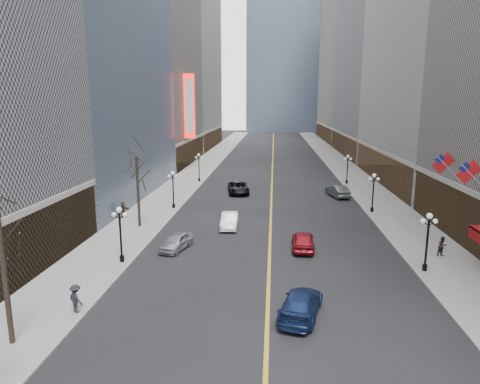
% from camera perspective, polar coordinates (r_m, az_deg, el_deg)
% --- Properties ---
extents(sidewalk_east, '(6.00, 230.00, 0.15)m').
position_cam_1_polar(sidewalk_east, '(73.99, 15.21, 1.61)').
color(sidewalk_east, gray).
rests_on(sidewalk_east, ground).
extents(sidewalk_west, '(6.00, 230.00, 0.15)m').
position_cam_1_polar(sidewalk_west, '(74.07, -6.60, 1.96)').
color(sidewalk_west, gray).
rests_on(sidewalk_west, ground).
extents(lane_line, '(0.25, 200.00, 0.02)m').
position_cam_1_polar(lane_line, '(82.57, 4.34, 2.97)').
color(lane_line, gold).
rests_on(lane_line, ground).
extents(bldg_east_c, '(26.60, 40.60, 48.80)m').
position_cam_1_polar(bldg_east_c, '(112.20, 20.78, 16.98)').
color(bldg_east_c, gray).
rests_on(bldg_east_c, ground).
extents(bldg_east_d, '(26.60, 46.60, 62.80)m').
position_cam_1_polar(bldg_east_d, '(154.61, 16.42, 18.24)').
color(bldg_east_d, gray).
rests_on(bldg_east_d, ground).
extents(bldg_west_c, '(26.60, 30.60, 50.80)m').
position_cam_1_polar(bldg_west_c, '(94.41, -14.93, 19.06)').
color(bldg_west_c, gray).
rests_on(bldg_west_c, ground).
extents(bldg_west_d, '(26.60, 38.60, 72.80)m').
position_cam_1_polar(bldg_west_d, '(128.42, -9.85, 22.20)').
color(bldg_west_d, silver).
rests_on(bldg_west_d, ground).
extents(streetlamp_east_1, '(1.26, 0.44, 4.52)m').
position_cam_1_polar(streetlamp_east_1, '(35.04, 23.74, -5.38)').
color(streetlamp_east_1, black).
rests_on(streetlamp_east_1, sidewalk_east).
extents(streetlamp_east_2, '(1.26, 0.44, 4.52)m').
position_cam_1_polar(streetlamp_east_2, '(51.86, 17.36, 0.43)').
color(streetlamp_east_2, black).
rests_on(streetlamp_east_2, sidewalk_east).
extents(streetlamp_east_3, '(1.26, 0.44, 4.52)m').
position_cam_1_polar(streetlamp_east_3, '(69.27, 14.14, 3.36)').
color(streetlamp_east_3, black).
rests_on(streetlamp_east_3, sidewalk_east).
extents(streetlamp_west_1, '(1.26, 0.44, 4.52)m').
position_cam_1_polar(streetlamp_west_1, '(35.19, -15.69, -4.73)').
color(streetlamp_west_1, black).
rests_on(streetlamp_west_1, sidewalk_west).
extents(streetlamp_west_2, '(1.26, 0.44, 4.52)m').
position_cam_1_polar(streetlamp_west_2, '(51.96, -8.92, 0.85)').
color(streetlamp_west_2, black).
rests_on(streetlamp_west_2, sidewalk_west).
extents(streetlamp_west_3, '(1.26, 0.44, 4.52)m').
position_cam_1_polar(streetlamp_west_3, '(69.35, -5.50, 3.67)').
color(streetlamp_west_3, black).
rests_on(streetlamp_west_3, sidewalk_west).
extents(flag_4, '(2.87, 0.12, 2.87)m').
position_cam_1_polar(flag_4, '(37.22, 28.42, 2.09)').
color(flag_4, '#B2B2B7').
rests_on(flag_4, ground).
extents(flag_5, '(2.87, 0.12, 2.87)m').
position_cam_1_polar(flag_5, '(41.79, 25.71, 3.27)').
color(flag_5, '#B2B2B7').
rests_on(flag_5, ground).
extents(theatre_marquee, '(2.00, 0.55, 12.00)m').
position_cam_1_polar(theatre_marquee, '(83.17, -6.75, 11.28)').
color(theatre_marquee, red).
rests_on(theatre_marquee, ground).
extents(tree_west_far, '(3.60, 3.60, 7.92)m').
position_cam_1_polar(tree_west_far, '(44.27, -13.59, 3.15)').
color(tree_west_far, '#2D231C').
rests_on(tree_west_far, sidewalk_west).
extents(car_nb_near, '(2.73, 4.52, 1.44)m').
position_cam_1_polar(car_nb_near, '(38.12, -8.49, -6.56)').
color(car_nb_near, '#B5B7BD').
rests_on(car_nb_near, ground).
extents(car_nb_mid, '(1.79, 4.74, 1.55)m').
position_cam_1_polar(car_nb_mid, '(44.16, -1.40, -3.80)').
color(car_nb_mid, white).
rests_on(car_nb_mid, ground).
extents(car_nb_far, '(3.67, 6.35, 1.66)m').
position_cam_1_polar(car_nb_far, '(60.63, -0.21, 0.57)').
color(car_nb_far, black).
rests_on(car_nb_far, ground).
extents(car_sb_near, '(3.32, 5.62, 1.53)m').
position_cam_1_polar(car_sb_near, '(26.87, 8.13, -14.57)').
color(car_sb_near, navy).
rests_on(car_sb_near, ground).
extents(car_sb_mid, '(2.10, 4.83, 1.62)m').
position_cam_1_polar(car_sb_mid, '(38.17, 8.42, -6.39)').
color(car_sb_mid, maroon).
rests_on(car_sb_mid, ground).
extents(car_sb_far, '(2.96, 5.32, 1.66)m').
position_cam_1_polar(car_sb_far, '(59.89, 12.88, 0.13)').
color(car_sb_far, '#464B4D').
rests_on(car_sb_far, ground).
extents(ped_east_walk, '(0.93, 0.71, 1.69)m').
position_cam_1_polar(ped_east_walk, '(39.41, 25.39, -6.57)').
color(ped_east_walk, black).
rests_on(ped_east_walk, sidewalk_east).
extents(ped_west_walk, '(1.23, 1.01, 1.78)m').
position_cam_1_polar(ped_west_walk, '(28.45, -21.05, -13.11)').
color(ped_west_walk, black).
rests_on(ped_west_walk, sidewalk_west).
extents(ped_west_far, '(1.63, 0.51, 1.75)m').
position_cam_1_polar(ped_west_far, '(49.24, -15.34, -2.28)').
color(ped_west_far, '#2D2019').
rests_on(ped_west_far, sidewalk_west).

